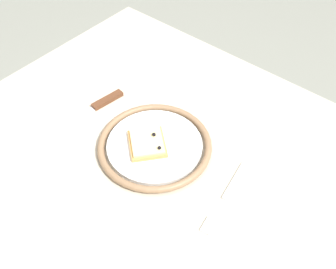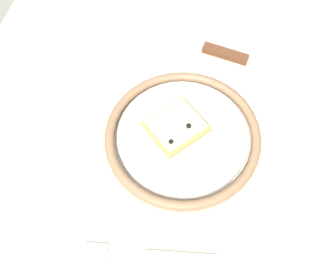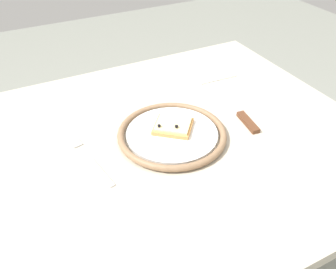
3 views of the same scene
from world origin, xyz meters
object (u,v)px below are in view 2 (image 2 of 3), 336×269
pizza_slice_near (176,126)px  fork (149,254)px  dining_table (174,190)px  plate (185,137)px  napkin (93,6)px  knife (209,49)px

pizza_slice_near → fork: pizza_slice_near is taller
pizza_slice_near → fork: size_ratio=0.61×
dining_table → plate: size_ratio=4.08×
napkin → fork: bearing=-152.5°
pizza_slice_near → napkin: 0.35m
knife → pizza_slice_near: bearing=173.7°
knife → napkin: bearing=77.1°
pizza_slice_near → plate: bearing=-119.9°
plate → pizza_slice_near: (0.01, 0.02, 0.01)m
dining_table → knife: bearing=-1.7°
dining_table → napkin: napkin is taller
knife → fork: bearing=178.0°
dining_table → fork: fork is taller
plate → fork: size_ratio=1.34×
knife → fork: (-0.41, 0.01, -0.00)m
fork → knife: bearing=-2.0°
fork → napkin: same height
pizza_slice_near → napkin: bearing=43.0°
knife → dining_table: bearing=178.3°
plate → knife: size_ratio=1.12×
dining_table → knife: (0.26, -0.01, 0.10)m
dining_table → plate: bearing=-3.4°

